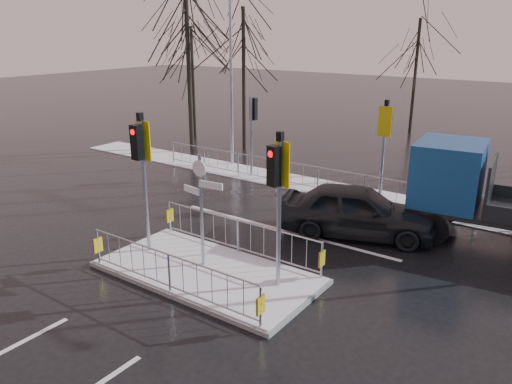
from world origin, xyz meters
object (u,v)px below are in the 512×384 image
Objects in this scene: street_lamp_left at (232,70)px; car_far_lane at (357,211)px; flatbed_truck at (479,190)px; traffic_island at (207,261)px.

car_far_lane is at bearing -28.74° from street_lamp_left.
flatbed_truck is 0.81× the size of street_lamp_left.
traffic_island reaches higher than flatbed_truck.
traffic_island is 0.73× the size of street_lamp_left.
street_lamp_left reaches higher than flatbed_truck.
flatbed_truck reaches higher than car_far_lane.
car_far_lane is (2.13, 4.80, 0.44)m from traffic_island.
flatbed_truck is 12.34m from street_lamp_left.
street_lamp_left is at bearing 42.57° from car_far_lane.
street_lamp_left reaches higher than traffic_island.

